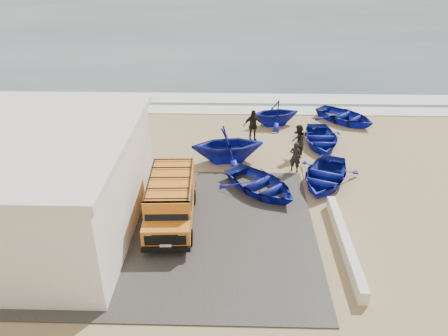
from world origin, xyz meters
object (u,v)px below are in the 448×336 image
object	(u,v)px
fisherman_middle	(298,141)
fisherman_back	(253,126)
boat_near_right	(325,175)
fisherman_front	(295,157)
boat_near_left	(261,184)
van	(171,199)
building	(30,184)
boat_far_left	(275,113)
boat_mid_right	(320,138)
boat_mid_left	(228,144)
parapet	(345,243)
boat_far_right	(345,116)

from	to	relation	value
fisherman_middle	fisherman_back	xyz separation A→B (m)	(-2.41, 2.07, 0.03)
boat_near_right	fisherman_front	xyz separation A→B (m)	(-1.34, 1.19, 0.40)
boat_near_left	fisherman_back	bearing A→B (deg)	50.50
van	fisherman_front	world-z (taller)	van
building	boat_far_left	world-z (taller)	building
boat_mid_right	fisherman_middle	xyz separation A→B (m)	(-1.54, -1.55, 0.52)
boat_mid_right	fisherman_middle	distance (m)	2.24
fisherman_middle	boat_near_right	bearing A→B (deg)	39.29
van	fisherman_back	distance (m)	9.14
boat_near_left	boat_mid_left	xyz separation A→B (m)	(-1.64, 3.14, 0.59)
boat_mid_left	fisherman_middle	distance (m)	3.90
boat_mid_right	boat_far_left	xyz separation A→B (m)	(-2.48, 2.93, 0.42)
van	fisherman_front	xyz separation A→B (m)	(5.79, 4.59, -0.27)
boat_near_left	boat_mid_right	size ratio (longest dim) A/B	1.03
building	van	size ratio (longest dim) A/B	1.94
building	boat_mid_right	xyz separation A→B (m)	(13.13, 8.55, -1.75)
building	fisherman_front	size ratio (longest dim) A/B	5.66
parapet	boat_far_right	size ratio (longest dim) A/B	1.49
building	boat_near_left	distance (m)	10.06
parapet	boat_mid_left	world-z (taller)	boat_mid_left
van	fisherman_back	xyz separation A→B (m)	(3.71, 8.35, -0.14)
building	fisherman_middle	bearing A→B (deg)	31.16
boat_mid_left	fisherman_middle	bearing A→B (deg)	-89.37
parapet	boat_far_left	size ratio (longest dim) A/B	1.90
boat_near_right	boat_mid_left	size ratio (longest dim) A/B	1.08
boat_near_left	fisherman_front	bearing A→B (deg)	7.34
van	fisherman_front	bearing A→B (deg)	35.86
boat_far_right	fisherman_middle	bearing A→B (deg)	-171.14
fisherman_back	boat_mid_right	bearing A→B (deg)	-20.27
boat_far_right	fisherman_front	world-z (taller)	fisherman_front
boat_near_left	fisherman_back	world-z (taller)	fisherman_back
boat_mid_right	fisherman_back	size ratio (longest dim) A/B	2.07
boat_near_right	boat_mid_right	xyz separation A→B (m)	(0.54, 4.43, -0.02)
fisherman_back	boat_mid_left	bearing A→B (deg)	-130.12
boat_mid_right	fisherman_back	bearing A→B (deg)	173.73
fisherman_middle	fisherman_back	world-z (taller)	fisherman_back
fisherman_front	boat_near_right	bearing A→B (deg)	160.95
boat_mid_left	boat_mid_right	xyz separation A→B (m)	(5.38, 2.23, -0.61)
parapet	fisherman_back	world-z (taller)	fisherman_back
boat_near_right	boat_mid_left	xyz separation A→B (m)	(-4.84, 2.19, 0.59)
boat_mid_right	boat_near_right	bearing A→B (deg)	-95.67
boat_far_left	fisherman_middle	xyz separation A→B (m)	(0.93, -4.48, 0.10)
fisherman_middle	parapet	bearing A→B (deg)	26.54
parapet	boat_near_right	size ratio (longest dim) A/B	1.44
boat_near_left	fisherman_back	size ratio (longest dim) A/B	2.14
fisherman_back	parapet	bearing A→B (deg)	-84.51
boat_near_left	boat_far_right	distance (m)	10.68
parapet	boat_far_right	bearing A→B (deg)	77.82
boat_near_right	fisherman_back	world-z (taller)	fisherman_back
boat_far_right	boat_far_left	bearing A→B (deg)	142.39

